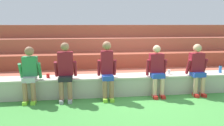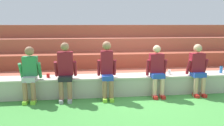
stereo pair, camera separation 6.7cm
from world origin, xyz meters
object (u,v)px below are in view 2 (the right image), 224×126
at_px(plastic_cup_middle, 169,72).
at_px(plastic_cup_right_end, 48,76).
at_px(person_right_of_center, 157,69).
at_px(person_far_right, 198,68).
at_px(person_far_left, 30,72).
at_px(person_left_of_center, 65,70).
at_px(person_center, 107,68).
at_px(water_bottle_near_left, 221,69).

xyz_separation_m(plastic_cup_middle, plastic_cup_right_end, (-3.25, 0.00, -0.01)).
height_order(person_right_of_center, person_far_right, person_far_right).
relative_size(plastic_cup_middle, plastic_cup_right_end, 1.20).
height_order(person_far_left, plastic_cup_middle, person_far_left).
bearing_deg(person_far_left, plastic_cup_right_end, 34.60).
height_order(person_far_right, plastic_cup_middle, person_far_right).
height_order(plastic_cup_middle, plastic_cup_right_end, plastic_cup_middle).
bearing_deg(person_far_right, person_left_of_center, 179.74).
bearing_deg(plastic_cup_right_end, person_far_left, -145.40).
distance_m(person_center, person_far_right, 2.41).
distance_m(plastic_cup_middle, plastic_cup_right_end, 3.25).
relative_size(person_far_right, water_bottle_near_left, 6.44).
height_order(person_left_of_center, plastic_cup_right_end, person_left_of_center).
relative_size(person_left_of_center, person_far_right, 1.05).
relative_size(person_far_left, person_far_right, 0.99).
distance_m(water_bottle_near_left, plastic_cup_right_end, 4.76).
bearing_deg(person_far_right, plastic_cup_middle, 156.66).
xyz_separation_m(person_far_right, plastic_cup_middle, (-0.67, 0.29, -0.16)).
bearing_deg(person_right_of_center, person_left_of_center, -179.83).
bearing_deg(plastic_cup_right_end, person_far_right, -4.26).
xyz_separation_m(person_center, plastic_cup_middle, (1.75, 0.28, -0.20)).
bearing_deg(plastic_cup_right_end, plastic_cup_middle, -0.08).
bearing_deg(person_right_of_center, person_far_left, 179.90).
height_order(person_far_right, plastic_cup_right_end, person_far_right).
bearing_deg(plastic_cup_middle, person_far_right, -23.34).
height_order(person_far_left, plastic_cup_right_end, person_far_left).
distance_m(person_left_of_center, person_far_right, 3.44).
relative_size(water_bottle_near_left, plastic_cup_middle, 1.74).
bearing_deg(plastic_cup_right_end, water_bottle_near_left, -0.32).
height_order(person_right_of_center, water_bottle_near_left, person_right_of_center).
bearing_deg(water_bottle_near_left, person_left_of_center, -176.67).
bearing_deg(person_left_of_center, person_right_of_center, 0.17).
bearing_deg(person_far_right, plastic_cup_right_end, 175.74).
height_order(person_far_left, person_left_of_center, person_left_of_center).
xyz_separation_m(person_left_of_center, person_center, (1.03, -0.01, 0.01)).
height_order(person_left_of_center, plastic_cup_middle, person_left_of_center).
bearing_deg(plastic_cup_middle, person_right_of_center, -148.84).
xyz_separation_m(person_center, person_right_of_center, (1.31, 0.02, -0.05)).
bearing_deg(water_bottle_near_left, plastic_cup_right_end, 179.68).
bearing_deg(person_left_of_center, plastic_cup_right_end, 149.66).
relative_size(person_left_of_center, person_center, 0.99).
xyz_separation_m(person_left_of_center, water_bottle_near_left, (4.29, 0.25, -0.15)).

